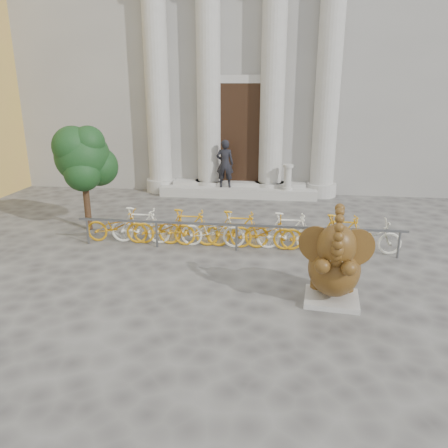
# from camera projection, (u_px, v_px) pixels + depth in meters

# --- Properties ---
(ground) EXTENTS (80.00, 80.00, 0.00)m
(ground) POSITION_uv_depth(u_px,v_px,m) (190.00, 313.00, 8.21)
(ground) COLOR #474442
(ground) RESTS_ON ground
(classical_building) EXTENTS (22.00, 10.70, 12.00)m
(classical_building) POSITION_uv_depth(u_px,v_px,m) (251.00, 44.00, 20.54)
(classical_building) COLOR gray
(classical_building) RESTS_ON ground
(entrance_steps) EXTENTS (6.00, 1.20, 0.36)m
(entrance_steps) POSITION_uv_depth(u_px,v_px,m) (238.00, 191.00, 17.05)
(entrance_steps) COLOR #A8A59E
(entrance_steps) RESTS_ON ground
(elephant_statue) EXTENTS (1.40, 1.59, 2.09)m
(elephant_statue) POSITION_uv_depth(u_px,v_px,m) (334.00, 266.00, 8.42)
(elephant_statue) COLOR #A8A59E
(elephant_statue) RESTS_ON ground
(bike_rack) EXTENTS (8.46, 0.53, 1.00)m
(bike_rack) POSITION_uv_depth(u_px,v_px,m) (237.00, 229.00, 11.44)
(bike_rack) COLOR slate
(bike_rack) RESTS_ON ground
(tree) EXTENTS (1.76, 1.61, 3.06)m
(tree) POSITION_uv_depth(u_px,v_px,m) (83.00, 158.00, 12.42)
(tree) COLOR #332114
(tree) RESTS_ON ground
(pedestrian) EXTENTS (0.69, 0.48, 1.82)m
(pedestrian) POSITION_uv_depth(u_px,v_px,m) (225.00, 164.00, 16.64)
(pedestrian) COLOR black
(pedestrian) RESTS_ON entrance_steps
(balustrade_post) EXTENTS (0.39, 0.39, 0.96)m
(balustrade_post) POSITION_uv_depth(u_px,v_px,m) (288.00, 178.00, 16.35)
(balustrade_post) COLOR #A8A59E
(balustrade_post) RESTS_ON entrance_steps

